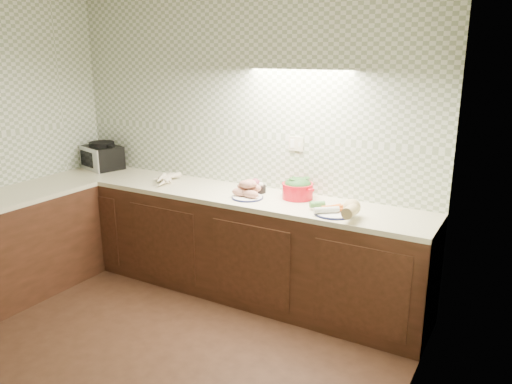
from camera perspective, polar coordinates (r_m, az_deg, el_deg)
The scene contains 8 objects.
room at distance 3.06m, azimuth -19.82°, elevation 6.68°, with size 3.60×3.60×2.60m.
counter at distance 4.30m, azimuth -17.49°, elevation -7.04°, with size 3.60×3.60×0.90m.
toaster_oven at distance 5.37m, azimuth -17.17°, elevation 3.93°, with size 0.46×0.40×0.28m.
parsnip_pile at distance 4.65m, azimuth -10.63°, elevation 1.41°, with size 0.43×0.42×0.08m.
sweet_potato_plate at distance 4.09m, azimuth -0.92°, elevation 0.14°, with size 0.26×0.26×0.16m.
onion_bowl at distance 4.27m, azimuth 0.08°, elevation 0.56°, with size 0.16×0.16×0.12m.
dutch_oven at distance 4.09m, azimuth 4.79°, elevation 0.42°, with size 0.32×0.32×0.18m.
veg_plate at distance 3.71m, azimuth 9.80°, elevation -1.93°, with size 0.43×0.29×0.14m.
Camera 1 is at (2.31, -1.96, 2.06)m, focal length 35.00 mm.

